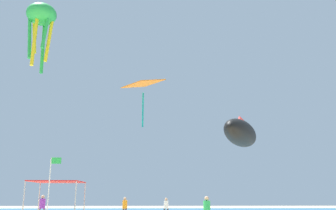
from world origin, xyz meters
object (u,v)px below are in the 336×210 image
(banner_flag, at_px, (50,185))
(person_rightmost, at_px, (207,209))
(kite_inflatable_black, at_px, (241,133))
(person_near_tent, at_px, (125,206))
(kite_octopus_green, at_px, (41,18))
(person_central, at_px, (166,206))
(person_far_shore, at_px, (42,205))
(canopy_tent, at_px, (57,183))
(kite_diamond_orange, at_px, (143,86))

(banner_flag, bearing_deg, person_rightmost, 4.40)
(kite_inflatable_black, bearing_deg, person_near_tent, -40.56)
(person_rightmost, xyz_separation_m, kite_octopus_green, (-14.19, 10.89, 17.58))
(person_central, height_order, banner_flag, banner_flag)
(person_far_shore, distance_m, kite_octopus_green, 18.16)
(canopy_tent, xyz_separation_m, person_far_shore, (-2.33, 5.21, -1.42))
(person_near_tent, relative_size, kite_diamond_orange, 0.40)
(person_far_shore, bearing_deg, kite_diamond_orange, -16.22)
(kite_inflatable_black, bearing_deg, kite_octopus_green, -55.89)
(canopy_tent, distance_m, kite_inflatable_black, 19.52)
(canopy_tent, height_order, banner_flag, banner_flag)
(person_near_tent, distance_m, person_far_shore, 6.36)
(canopy_tent, height_order, kite_inflatable_black, kite_inflatable_black)
(kite_inflatable_black, bearing_deg, kite_diamond_orange, -31.80)
(person_near_tent, bearing_deg, person_rightmost, -13.55)
(person_rightmost, bearing_deg, canopy_tent, 174.04)
(canopy_tent, xyz_separation_m, person_central, (7.09, 8.16, -1.54))
(person_near_tent, bearing_deg, banner_flag, -64.64)
(person_central, bearing_deg, person_near_tent, -170.40)
(canopy_tent, bearing_deg, person_central, 49.01)
(person_far_shore, bearing_deg, person_near_tent, -3.59)
(kite_octopus_green, xyz_separation_m, kite_inflatable_black, (19.64, 2.69, -10.77))
(kite_octopus_green, relative_size, kite_diamond_orange, 1.63)
(canopy_tent, relative_size, banner_flag, 0.79)
(kite_diamond_orange, bearing_deg, person_central, -82.73)
(kite_diamond_orange, bearing_deg, canopy_tent, 98.24)
(person_near_tent, relative_size, person_rightmost, 0.98)
(person_rightmost, xyz_separation_m, person_far_shore, (-11.48, 6.97, 0.06))
(person_rightmost, relative_size, kite_octopus_green, 0.25)
(kite_octopus_green, distance_m, kite_diamond_orange, 13.20)
(canopy_tent, height_order, kite_octopus_green, kite_octopus_green)
(person_near_tent, distance_m, person_central, 3.52)
(kite_inflatable_black, bearing_deg, canopy_tent, -24.68)
(banner_flag, relative_size, kite_octopus_green, 0.57)
(canopy_tent, height_order, person_near_tent, canopy_tent)
(canopy_tent, bearing_deg, banner_flag, -84.07)
(banner_flag, xyz_separation_m, kite_octopus_green, (-5.30, 11.58, 16.28))
(canopy_tent, height_order, person_central, canopy_tent)
(canopy_tent, bearing_deg, kite_octopus_green, 118.91)
(banner_flag, bearing_deg, person_central, 57.19)
(kite_octopus_green, bearing_deg, person_rightmost, 1.77)
(person_far_shore, distance_m, kite_diamond_orange, 12.23)
(person_near_tent, bearing_deg, kite_inflatable_black, 68.28)
(banner_flag, bearing_deg, kite_octopus_green, 114.59)
(banner_flag, xyz_separation_m, kite_diamond_orange, (4.83, 8.35, 8.46))
(person_near_tent, relative_size, person_central, 1.03)
(kite_inflatable_black, bearing_deg, banner_flag, -18.84)
(kite_octopus_green, height_order, kite_inflatable_black, kite_octopus_green)
(canopy_tent, xyz_separation_m, banner_flag, (0.25, -2.45, -0.18))
(canopy_tent, relative_size, person_central, 1.89)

